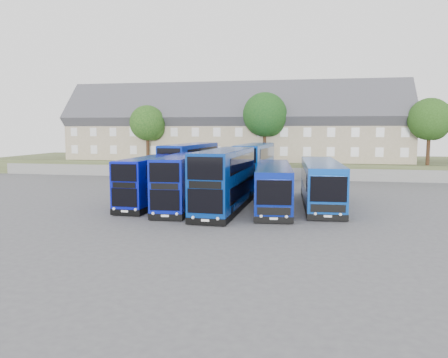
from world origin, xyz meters
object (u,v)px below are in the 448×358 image
Objects in this scene: dd_front_mid at (181,183)px; tree_west at (149,124)px; dd_front_left at (150,182)px; coach_east_a at (273,187)px; tree_east at (431,121)px; tree_mid at (266,116)px.

dd_front_mid is 1.42× the size of tree_west.
coach_east_a is at bearing 4.91° from dd_front_left.
dd_front_mid reaches higher than coach_east_a.
tree_east is at bearing 39.59° from dd_front_mid.
tree_east reaches higher than dd_front_left.
coach_east_a is 1.41× the size of tree_mid.
coach_east_a is (10.35, 0.72, -0.25)m from dd_front_left.
coach_east_a is at bearing -49.10° from tree_west.
coach_east_a is 1.70× the size of tree_west.
tree_east is (20.00, -0.50, -0.68)m from tree_mid.
dd_front_left is 1.11× the size of tree_mid.
dd_front_mid is at bearing -13.83° from dd_front_left.
tree_mid is at bearing 72.62° from dd_front_left.
tree_east is at bearing 0.00° from tree_west.
tree_east reaches higher than coach_east_a.
tree_mid is at bearing 1.79° from tree_west.
tree_west is 36.00m from tree_east.
tree_mid is (-2.77, 22.16, 6.35)m from coach_east_a.
tree_west reaches higher than dd_front_left.
coach_east_a is at bearing -82.88° from tree_mid.
tree_west is (-8.42, 22.38, 5.08)m from dd_front_left.
dd_front_mid is (3.03, -0.80, 0.12)m from dd_front_left.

